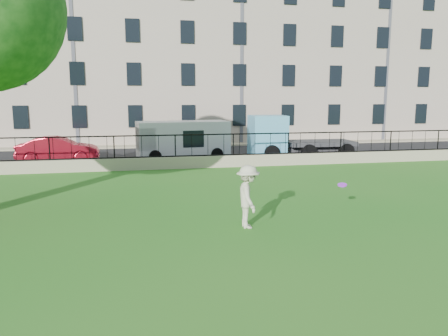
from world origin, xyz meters
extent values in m
plane|color=#22711A|center=(0.00, 0.00, 0.00)|extent=(120.00, 120.00, 0.00)
cube|color=tan|center=(0.00, 12.00, 0.30)|extent=(50.00, 0.40, 0.60)
cube|color=black|center=(0.00, 12.00, 0.63)|extent=(50.00, 0.05, 0.06)
cube|color=black|center=(0.00, 12.00, 1.70)|extent=(50.00, 0.05, 0.06)
cube|color=black|center=(0.00, 16.70, 0.01)|extent=(60.00, 9.00, 0.01)
cube|color=tan|center=(0.00, 21.90, 0.06)|extent=(60.00, 1.40, 0.12)
cube|color=#B7A591|center=(0.00, 27.60, 6.50)|extent=(56.00, 10.00, 13.00)
imported|color=beige|center=(1.07, 1.50, 0.88)|extent=(0.70, 1.16, 1.76)
cylinder|color=#AD29EB|center=(4.00, 1.75, 1.04)|extent=(0.27, 0.28, 0.12)
imported|color=#AD1527|center=(-6.17, 15.40, 0.71)|extent=(4.33, 1.56, 1.42)
cube|color=silver|center=(0.74, 15.37, 1.10)|extent=(5.41, 2.56, 2.20)
cube|color=#61B9E3|center=(7.67, 14.62, 1.26)|extent=(6.08, 2.35, 2.52)
camera|label=1|loc=(-1.92, -9.92, 3.63)|focal=35.00mm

